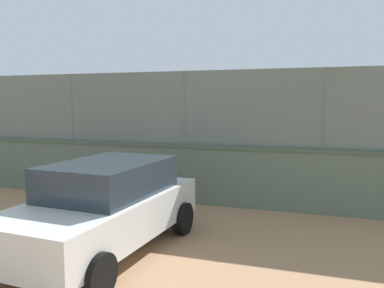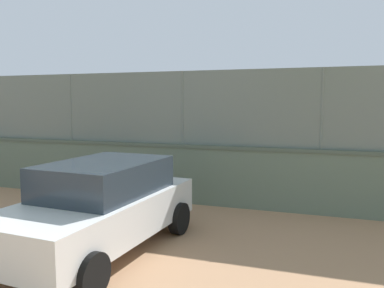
{
  "view_description": "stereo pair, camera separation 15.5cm",
  "coord_description": "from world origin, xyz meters",
  "px_view_note": "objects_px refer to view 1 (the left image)",
  "views": [
    {
      "loc": [
        -2.22,
        22.26,
        2.58
      ],
      "look_at": [
        1.84,
        8.56,
        1.06
      ],
      "focal_mm": 36.78,
      "sensor_mm": 36.0,
      "label": 1
    },
    {
      "loc": [
        -2.37,
        22.21,
        2.58
      ],
      "look_at": [
        1.84,
        8.56,
        1.06
      ],
      "focal_mm": 36.78,
      "sensor_mm": 36.0,
      "label": 2
    }
  ],
  "objects_px": {
    "player_baseline_waiting": "(255,137)",
    "parked_car_white": "(105,205)",
    "player_foreground_swinging": "(185,138)",
    "sports_ball": "(233,138)",
    "player_at_service_line": "(198,147)"
  },
  "relations": [
    {
      "from": "player_baseline_waiting",
      "to": "parked_car_white",
      "type": "xyz_separation_m",
      "value": [
        1.03,
        11.65,
        -0.22
      ]
    },
    {
      "from": "sports_ball",
      "to": "parked_car_white",
      "type": "height_order",
      "value": "parked_car_white"
    },
    {
      "from": "player_at_service_line",
      "to": "parked_car_white",
      "type": "height_order",
      "value": "player_at_service_line"
    },
    {
      "from": "sports_ball",
      "to": "parked_car_white",
      "type": "relative_size",
      "value": 0.03
    },
    {
      "from": "player_foreground_swinging",
      "to": "parked_car_white",
      "type": "relative_size",
      "value": 0.39
    },
    {
      "from": "parked_car_white",
      "to": "player_baseline_waiting",
      "type": "bearing_deg",
      "value": -95.04
    },
    {
      "from": "player_at_service_line",
      "to": "sports_ball",
      "type": "xyz_separation_m",
      "value": [
        -0.77,
        -2.39,
        0.14
      ]
    },
    {
      "from": "player_baseline_waiting",
      "to": "player_at_service_line",
      "type": "relative_size",
      "value": 1.0
    },
    {
      "from": "player_baseline_waiting",
      "to": "sports_ball",
      "type": "bearing_deg",
      "value": 73.3
    },
    {
      "from": "player_foreground_swinging",
      "to": "sports_ball",
      "type": "height_order",
      "value": "player_foreground_swinging"
    },
    {
      "from": "player_foreground_swinging",
      "to": "sports_ball",
      "type": "distance_m",
      "value": 2.84
    },
    {
      "from": "player_at_service_line",
      "to": "player_foreground_swinging",
      "type": "bearing_deg",
      "value": -66.44
    },
    {
      "from": "player_baseline_waiting",
      "to": "parked_car_white",
      "type": "bearing_deg",
      "value": 84.96
    },
    {
      "from": "player_baseline_waiting",
      "to": "player_foreground_swinging",
      "type": "distance_m",
      "value": 3.12
    },
    {
      "from": "player_foreground_swinging",
      "to": "player_at_service_line",
      "type": "xyz_separation_m",
      "value": [
        -1.67,
        3.83,
        0.04
      ]
    }
  ]
}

